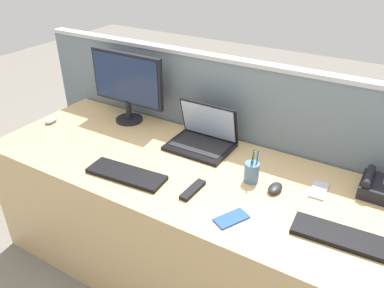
% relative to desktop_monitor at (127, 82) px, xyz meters
% --- Properties ---
extents(ground_plane, '(10.00, 10.00, 0.00)m').
position_rel_desktop_monitor_xyz_m(ground_plane, '(0.62, -0.30, -1.01)').
color(ground_plane, slate).
extents(desk, '(2.25, 0.82, 0.75)m').
position_rel_desktop_monitor_xyz_m(desk, '(0.62, -0.30, -0.63)').
color(desk, tan).
rests_on(desk, ground_plane).
extents(cubicle_divider, '(2.70, 0.08, 1.22)m').
position_rel_desktop_monitor_xyz_m(cubicle_divider, '(0.62, 0.15, -0.39)').
color(cubicle_divider, slate).
rests_on(cubicle_divider, ground_plane).
extents(desktop_monitor, '(0.52, 0.17, 0.44)m').
position_rel_desktop_monitor_xyz_m(desktop_monitor, '(0.00, 0.00, 0.00)').
color(desktop_monitor, black).
rests_on(desktop_monitor, desk).
extents(laptop, '(0.35, 0.27, 0.24)m').
position_rel_desktop_monitor_xyz_m(laptop, '(0.57, -0.04, -0.20)').
color(laptop, black).
rests_on(laptop, desk).
extents(desk_phone, '(0.19, 0.19, 0.10)m').
position_rel_desktop_monitor_xyz_m(desk_phone, '(1.51, -0.02, -0.22)').
color(desk_phone, black).
rests_on(desk_phone, desk).
extents(keyboard_main, '(0.43, 0.16, 0.02)m').
position_rel_desktop_monitor_xyz_m(keyboard_main, '(1.44, -0.42, -0.25)').
color(keyboard_main, black).
rests_on(keyboard_main, desk).
extents(keyboard_spare, '(0.42, 0.17, 0.02)m').
position_rel_desktop_monitor_xyz_m(keyboard_spare, '(0.39, -0.52, -0.25)').
color(keyboard_spare, black).
rests_on(keyboard_spare, desk).
extents(computer_mouse_right_hand, '(0.07, 0.10, 0.03)m').
position_rel_desktop_monitor_xyz_m(computer_mouse_right_hand, '(1.08, -0.25, -0.24)').
color(computer_mouse_right_hand, '#232328').
rests_on(computer_mouse_right_hand, desk).
extents(computer_mouse_left_hand, '(0.08, 0.11, 0.03)m').
position_rel_desktop_monitor_xyz_m(computer_mouse_left_hand, '(-0.41, -0.29, -0.24)').
color(computer_mouse_left_hand, '#9EA0A8').
rests_on(computer_mouse_left_hand, desk).
extents(pen_cup, '(0.07, 0.07, 0.18)m').
position_rel_desktop_monitor_xyz_m(pen_cup, '(0.95, -0.23, -0.20)').
color(pen_cup, '#4C7093').
rests_on(pen_cup, desk).
extents(cell_phone_silver_slab, '(0.08, 0.15, 0.01)m').
position_rel_desktop_monitor_xyz_m(cell_phone_silver_slab, '(1.26, -0.14, -0.25)').
color(cell_phone_silver_slab, '#B7BAC1').
rests_on(cell_phone_silver_slab, desk).
extents(cell_phone_blue_case, '(0.13, 0.17, 0.01)m').
position_rel_desktop_monitor_xyz_m(cell_phone_blue_case, '(0.99, -0.54, -0.25)').
color(cell_phone_blue_case, blue).
rests_on(cell_phone_blue_case, desk).
extents(tv_remote, '(0.05, 0.17, 0.02)m').
position_rel_desktop_monitor_xyz_m(tv_remote, '(0.75, -0.45, -0.25)').
color(tv_remote, black).
rests_on(tv_remote, desk).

